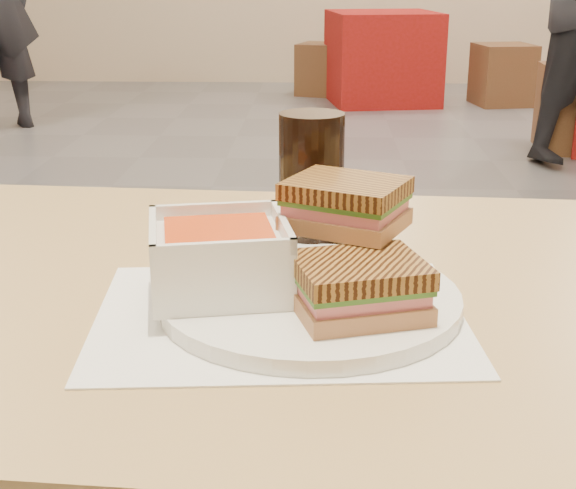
{
  "coord_description": "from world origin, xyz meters",
  "views": [
    {
      "loc": [
        0.04,
        -2.7,
        1.06
      ],
      "look_at": [
        0.01,
        -2.0,
        0.82
      ],
      "focal_mm": 51.29,
      "sensor_mm": 36.0,
      "label": 1
    }
  ],
  "objects_px": {
    "main_table": "(379,388)",
    "bg_table_2": "(382,58)",
    "soup_bowl": "(220,259)",
    "panini_lower": "(359,287)",
    "bg_chair_2l": "(323,69)",
    "cola_glass": "(311,183)",
    "bg_chair_2r": "(503,75)",
    "plate": "(310,299)"
  },
  "relations": [
    {
      "from": "main_table",
      "to": "bg_table_2",
      "type": "distance_m",
      "value": 5.84
    },
    {
      "from": "soup_bowl",
      "to": "panini_lower",
      "type": "bearing_deg",
      "value": -21.52
    },
    {
      "from": "main_table",
      "to": "bg_chair_2l",
      "type": "distance_m",
      "value": 6.22
    },
    {
      "from": "cola_glass",
      "to": "bg_chair_2r",
      "type": "bearing_deg",
      "value": 75.89
    },
    {
      "from": "main_table",
      "to": "soup_bowl",
      "type": "bearing_deg",
      "value": -161.78
    },
    {
      "from": "main_table",
      "to": "plate",
      "type": "bearing_deg",
      "value": -142.38
    },
    {
      "from": "main_table",
      "to": "plate",
      "type": "relative_size",
      "value": 4.39
    },
    {
      "from": "plate",
      "to": "soup_bowl",
      "type": "distance_m",
      "value": 0.09
    },
    {
      "from": "bg_chair_2l",
      "to": "soup_bowl",
      "type": "bearing_deg",
      "value": -90.92
    },
    {
      "from": "soup_bowl",
      "to": "cola_glass",
      "type": "bearing_deg",
      "value": 63.78
    },
    {
      "from": "bg_chair_2l",
      "to": "bg_chair_2r",
      "type": "relative_size",
      "value": 0.98
    },
    {
      "from": "panini_lower",
      "to": "cola_glass",
      "type": "height_order",
      "value": "cola_glass"
    },
    {
      "from": "bg_chair_2r",
      "to": "soup_bowl",
      "type": "bearing_deg",
      "value": -104.48
    },
    {
      "from": "cola_glass",
      "to": "bg_chair_2l",
      "type": "xyz_separation_m",
      "value": [
        0.02,
        6.09,
        -0.62
      ]
    },
    {
      "from": "soup_bowl",
      "to": "panini_lower",
      "type": "height_order",
      "value": "soup_bowl"
    },
    {
      "from": "bg_chair_2r",
      "to": "panini_lower",
      "type": "bearing_deg",
      "value": -103.18
    },
    {
      "from": "main_table",
      "to": "cola_glass",
      "type": "bearing_deg",
      "value": 122.61
    },
    {
      "from": "soup_bowl",
      "to": "bg_table_2",
      "type": "height_order",
      "value": "soup_bowl"
    },
    {
      "from": "panini_lower",
      "to": "bg_chair_2l",
      "type": "distance_m",
      "value": 6.34
    },
    {
      "from": "soup_bowl",
      "to": "cola_glass",
      "type": "relative_size",
      "value": 0.96
    },
    {
      "from": "bg_chair_2r",
      "to": "main_table",
      "type": "bearing_deg",
      "value": -103.13
    },
    {
      "from": "soup_bowl",
      "to": "bg_chair_2r",
      "type": "height_order",
      "value": "soup_bowl"
    },
    {
      "from": "bg_table_2",
      "to": "bg_chair_2r",
      "type": "distance_m",
      "value": 0.94
    },
    {
      "from": "plate",
      "to": "cola_glass",
      "type": "distance_m",
      "value": 0.19
    },
    {
      "from": "cola_glass",
      "to": "bg_chair_2r",
      "type": "distance_m",
      "value": 5.84
    },
    {
      "from": "plate",
      "to": "bg_chair_2l",
      "type": "height_order",
      "value": "plate"
    },
    {
      "from": "plate",
      "to": "panini_lower",
      "type": "height_order",
      "value": "panini_lower"
    },
    {
      "from": "bg_table_2",
      "to": "bg_chair_2r",
      "type": "height_order",
      "value": "bg_table_2"
    },
    {
      "from": "cola_glass",
      "to": "bg_table_2",
      "type": "height_order",
      "value": "cola_glass"
    },
    {
      "from": "panini_lower",
      "to": "soup_bowl",
      "type": "bearing_deg",
      "value": 158.48
    },
    {
      "from": "plate",
      "to": "main_table",
      "type": "bearing_deg",
      "value": 37.62
    },
    {
      "from": "main_table",
      "to": "bg_chair_2l",
      "type": "bearing_deg",
      "value": 90.53
    },
    {
      "from": "bg_chair_2r",
      "to": "plate",
      "type": "bearing_deg",
      "value": -103.69
    },
    {
      "from": "cola_glass",
      "to": "bg_chair_2l",
      "type": "distance_m",
      "value": 6.12
    },
    {
      "from": "plate",
      "to": "soup_bowl",
      "type": "relative_size",
      "value": 1.9
    },
    {
      "from": "bg_chair_2r",
      "to": "cola_glass",
      "type": "bearing_deg",
      "value": -104.11
    },
    {
      "from": "main_table",
      "to": "plate",
      "type": "xyz_separation_m",
      "value": [
        -0.07,
        -0.06,
        0.12
      ]
    },
    {
      "from": "cola_glass",
      "to": "soup_bowl",
      "type": "bearing_deg",
      "value": -116.22
    },
    {
      "from": "cola_glass",
      "to": "bg_chair_2l",
      "type": "height_order",
      "value": "cola_glass"
    },
    {
      "from": "panini_lower",
      "to": "bg_chair_2r",
      "type": "height_order",
      "value": "panini_lower"
    },
    {
      "from": "bg_chair_2r",
      "to": "bg_chair_2l",
      "type": "bearing_deg",
      "value": 161.86
    },
    {
      "from": "bg_table_2",
      "to": "soup_bowl",
      "type": "bearing_deg",
      "value": -95.5
    }
  ]
}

